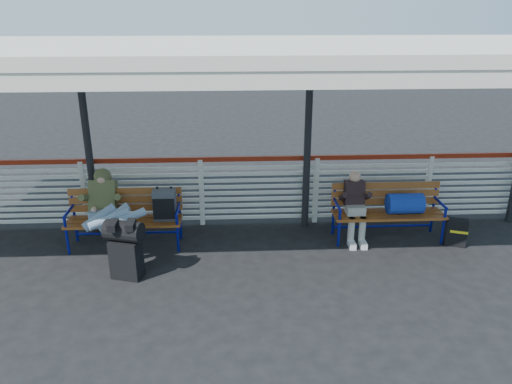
{
  "coord_description": "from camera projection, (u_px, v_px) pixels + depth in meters",
  "views": [
    {
      "loc": [
        0.53,
        -6.23,
        3.66
      ],
      "look_at": [
        0.9,
        1.0,
        0.93
      ],
      "focal_mm": 35.0,
      "sensor_mm": 36.0,
      "label": 1
    }
  ],
  "objects": [
    {
      "name": "traveler_man",
      "position": [
        109.0,
        212.0,
        7.52
      ],
      "size": [
        0.93,
        1.64,
        0.77
      ],
      "color": "#849EB2",
      "rests_on": "ground"
    },
    {
      "name": "ground",
      "position": [
        196.0,
        279.0,
        7.09
      ],
      "size": [
        60.0,
        60.0,
        0.0
      ],
      "primitive_type": "plane",
      "color": "black",
      "rests_on": "ground"
    },
    {
      "name": "fence",
      "position": [
        201.0,
        189.0,
        8.63
      ],
      "size": [
        12.08,
        0.08,
        1.24
      ],
      "color": "silver",
      "rests_on": "ground"
    },
    {
      "name": "companion_person",
      "position": [
        355.0,
        206.0,
        8.09
      ],
      "size": [
        0.32,
        0.66,
        1.15
      ],
      "color": "#AAA69A",
      "rests_on": "ground"
    },
    {
      "name": "bench_left",
      "position": [
        139.0,
        210.0,
        7.89
      ],
      "size": [
        1.8,
        0.56,
        0.96
      ],
      "color": "#9D531E",
      "rests_on": "ground"
    },
    {
      "name": "luggage_stack",
      "position": [
        125.0,
        247.0,
        6.98
      ],
      "size": [
        0.59,
        0.43,
        0.87
      ],
      "rotation": [
        0.0,
        0.0,
        -0.29
      ],
      "color": "black",
      "rests_on": "ground"
    },
    {
      "name": "bench_right",
      "position": [
        396.0,
        205.0,
        8.13
      ],
      "size": [
        1.8,
        0.56,
        0.92
      ],
      "color": "#9D531E",
      "rests_on": "ground"
    },
    {
      "name": "suitcase_side",
      "position": [
        456.0,
        232.0,
        8.02
      ],
      "size": [
        0.36,
        0.29,
        0.45
      ],
      "rotation": [
        0.0,
        0.0,
        -0.36
      ],
      "color": "black",
      "rests_on": "ground"
    },
    {
      "name": "canopy",
      "position": [
        191.0,
        53.0,
        6.83
      ],
      "size": [
        12.6,
        3.6,
        3.16
      ],
      "color": "silver",
      "rests_on": "ground"
    }
  ]
}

